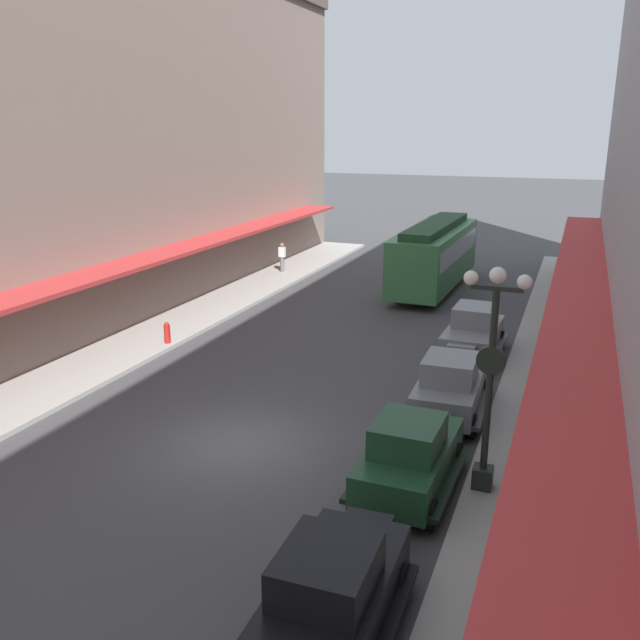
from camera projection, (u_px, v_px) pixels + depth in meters
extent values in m
plane|color=#424244|center=(239.00, 443.00, 17.83)|extent=(200.00, 200.00, 0.00)
cube|color=#A8A59E|center=(20.00, 401.00, 20.41)|extent=(3.00, 60.00, 0.15)
cube|color=#A8A59E|center=(532.00, 495.00, 15.20)|extent=(3.00, 60.00, 0.15)
cube|color=#BF3333|center=(574.00, 378.00, 14.17)|extent=(1.80, 54.00, 0.16)
cube|color=slate|center=(473.00, 337.00, 24.40)|extent=(1.81, 3.95, 0.80)
cube|color=slate|center=(475.00, 315.00, 24.41)|extent=(1.49, 1.74, 0.70)
cube|color=#8C9EA8|center=(475.00, 315.00, 24.41)|extent=(1.41, 1.70, 0.42)
cube|color=slate|center=(461.00, 353.00, 22.50)|extent=(0.94, 0.39, 0.52)
cube|color=#393A3D|center=(499.00, 348.00, 24.14)|extent=(0.34, 3.52, 0.12)
cube|color=#393A3D|center=(446.00, 342.00, 24.84)|extent=(0.34, 3.52, 0.12)
cylinder|color=black|center=(488.00, 362.00, 23.00)|extent=(0.24, 0.69, 0.68)
cylinder|color=black|center=(442.00, 356.00, 23.61)|extent=(0.24, 0.69, 0.68)
cylinder|color=black|center=(500.00, 339.00, 25.42)|extent=(0.24, 0.69, 0.68)
cylinder|color=black|center=(458.00, 334.00, 26.02)|extent=(0.24, 0.69, 0.68)
cube|color=#193D23|center=(410.00, 461.00, 15.38)|extent=(1.78, 3.94, 0.80)
cube|color=#193D23|center=(408.00, 435.00, 14.95)|extent=(1.48, 1.73, 0.70)
cube|color=#8C9EA8|center=(408.00, 435.00, 14.95)|extent=(1.40, 1.70, 0.42)
cube|color=#193D23|center=(432.00, 422.00, 17.25)|extent=(0.94, 0.38, 0.52)
cube|color=black|center=(370.00, 465.00, 15.82)|extent=(0.32, 3.51, 0.12)
cube|color=black|center=(450.00, 481.00, 15.12)|extent=(0.32, 3.51, 0.12)
cylinder|color=black|center=(392.00, 445.00, 17.00)|extent=(0.23, 0.68, 0.68)
cylinder|color=black|center=(456.00, 457.00, 16.41)|extent=(0.23, 0.68, 0.68)
cylinder|color=black|center=(357.00, 498.00, 14.58)|extent=(0.23, 0.68, 0.68)
cylinder|color=black|center=(430.00, 514.00, 13.98)|extent=(0.23, 0.68, 0.68)
cube|color=slate|center=(450.00, 390.00, 19.46)|extent=(1.81, 3.95, 0.80)
cube|color=slate|center=(450.00, 369.00, 19.03)|extent=(1.49, 1.74, 0.70)
cube|color=#8C9EA8|center=(450.00, 369.00, 19.03)|extent=(1.42, 1.70, 0.42)
cube|color=slate|center=(461.00, 365.00, 21.38)|extent=(0.95, 0.39, 0.52)
cube|color=#393A3D|center=(417.00, 396.00, 19.86)|extent=(0.34, 3.52, 0.12)
cube|color=#393A3D|center=(483.00, 405.00, 19.25)|extent=(0.34, 3.52, 0.12)
cylinder|color=black|center=(430.00, 383.00, 21.07)|extent=(0.24, 0.69, 0.68)
cylinder|color=black|center=(483.00, 390.00, 20.55)|extent=(0.24, 0.69, 0.68)
cylinder|color=black|center=(412.00, 417.00, 18.60)|extent=(0.24, 0.69, 0.68)
cylinder|color=black|center=(471.00, 426.00, 18.08)|extent=(0.24, 0.69, 0.68)
cube|color=black|center=(332.00, 602.00, 10.83)|extent=(1.78, 3.93, 0.80)
cube|color=black|center=(327.00, 571.00, 10.39)|extent=(1.47, 1.73, 0.70)
cube|color=#8C9EA8|center=(327.00, 571.00, 10.39)|extent=(1.40, 1.69, 0.42)
cube|color=black|center=(368.00, 528.00, 12.73)|extent=(0.94, 0.38, 0.52)
cube|color=black|center=(278.00, 604.00, 11.23)|extent=(0.31, 3.51, 0.12)
cube|color=black|center=(388.00, 633.00, 10.60)|extent=(0.31, 3.51, 0.12)
cylinder|color=black|center=(315.00, 562.00, 12.44)|extent=(0.23, 0.68, 0.68)
cylinder|color=black|center=(400.00, 582.00, 11.90)|extent=(0.23, 0.68, 0.68)
cube|color=#33723F|center=(435.00, 256.00, 34.10)|extent=(2.72, 9.65, 2.70)
cube|color=#1C3F23|center=(436.00, 226.00, 33.67)|extent=(1.69, 8.67, 0.36)
cube|color=#8C9EA8|center=(435.00, 247.00, 33.97)|extent=(2.72, 8.89, 0.95)
cube|color=black|center=(419.00, 298.00, 31.98)|extent=(2.03, 1.24, 0.40)
cube|color=black|center=(445.00, 274.00, 37.09)|extent=(2.03, 1.24, 0.40)
cube|color=black|center=(482.00, 477.00, 15.33)|extent=(0.44, 0.44, 0.50)
cylinder|color=black|center=(490.00, 381.00, 14.67)|extent=(0.16, 0.16, 4.20)
cube|color=black|center=(497.00, 288.00, 14.08)|extent=(1.10, 0.10, 0.10)
sphere|color=white|center=(471.00, 278.00, 14.22)|extent=(0.32, 0.32, 0.32)
sphere|color=white|center=(525.00, 282.00, 13.84)|extent=(0.32, 0.32, 0.32)
sphere|color=white|center=(498.00, 275.00, 14.00)|extent=(0.36, 0.36, 0.36)
cylinder|color=black|center=(491.00, 360.00, 14.53)|extent=(0.64, 0.18, 0.64)
cylinder|color=silver|center=(492.00, 359.00, 14.62)|extent=(0.56, 0.02, 0.56)
cylinder|color=#B21E19|center=(167.00, 334.00, 25.49)|extent=(0.24, 0.24, 0.70)
sphere|color=#B21E19|center=(167.00, 325.00, 25.38)|extent=(0.20, 0.20, 0.20)
cylinder|color=#2D2D33|center=(581.00, 321.00, 26.91)|extent=(0.24, 0.24, 0.85)
cube|color=#8C6647|center=(583.00, 304.00, 26.71)|extent=(0.36, 0.22, 0.56)
sphere|color=#9E7051|center=(584.00, 295.00, 26.60)|extent=(0.22, 0.22, 0.22)
cylinder|color=black|center=(585.00, 292.00, 26.57)|extent=(0.28, 0.28, 0.04)
cylinder|color=#4C4238|center=(567.00, 305.00, 29.30)|extent=(0.24, 0.24, 0.85)
cube|color=#8C6647|center=(569.00, 290.00, 29.11)|extent=(0.36, 0.22, 0.56)
sphere|color=#9E7051|center=(570.00, 281.00, 28.99)|extent=(0.22, 0.22, 0.22)
cylinder|color=black|center=(570.00, 278.00, 28.96)|extent=(0.28, 0.28, 0.04)
cylinder|color=#2D2D33|center=(551.00, 365.00, 21.95)|extent=(0.24, 0.24, 0.85)
cube|color=#26262D|center=(553.00, 345.00, 21.75)|extent=(0.36, 0.22, 0.56)
sphere|color=#9E7051|center=(554.00, 333.00, 21.64)|extent=(0.22, 0.22, 0.22)
cylinder|color=black|center=(555.00, 330.00, 21.61)|extent=(0.28, 0.28, 0.04)
cylinder|color=#2D2D33|center=(553.00, 407.00, 18.69)|extent=(0.24, 0.24, 0.85)
cube|color=#3F598C|center=(555.00, 384.00, 18.49)|extent=(0.36, 0.22, 0.56)
sphere|color=tan|center=(557.00, 370.00, 18.38)|extent=(0.22, 0.22, 0.22)
cylinder|color=black|center=(557.00, 366.00, 18.35)|extent=(0.28, 0.28, 0.04)
cylinder|color=#4C4238|center=(567.00, 348.00, 23.71)|extent=(0.24, 0.24, 0.85)
cube|color=#3F598C|center=(569.00, 329.00, 23.51)|extent=(0.36, 0.22, 0.56)
sphere|color=#9E7051|center=(570.00, 318.00, 23.40)|extent=(0.22, 0.22, 0.22)
cylinder|color=slate|center=(282.00, 264.00, 37.94)|extent=(0.24, 0.24, 0.85)
cube|color=white|center=(282.00, 252.00, 37.74)|extent=(0.36, 0.22, 0.56)
sphere|color=#9E7051|center=(282.00, 245.00, 37.63)|extent=(0.22, 0.22, 0.22)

